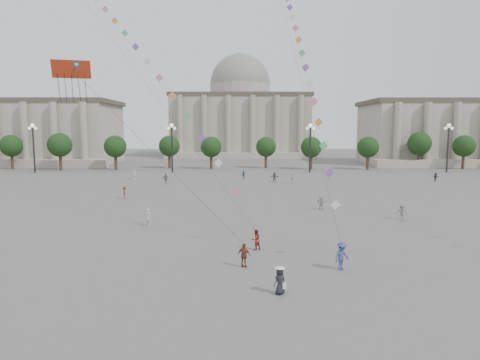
{
  "coord_description": "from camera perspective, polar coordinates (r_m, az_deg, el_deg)",
  "views": [
    {
      "loc": [
        -0.49,
        -22.89,
        9.56
      ],
      "look_at": [
        -0.38,
        12.0,
        5.35
      ],
      "focal_mm": 32.0,
      "sensor_mm": 36.0,
      "label": 1
    }
  ],
  "objects": [
    {
      "name": "ground",
      "position": [
        24.82,
        1.01,
        -15.79
      ],
      "size": [
        360.0,
        360.0,
        0.0
      ],
      "primitive_type": "plane",
      "color": "#54514F",
      "rests_on": "ground"
    },
    {
      "name": "hall_central",
      "position": [
        152.19,
        0.02,
        8.64
      ],
      "size": [
        48.3,
        34.3,
        35.5
      ],
      "color": "#9C9483",
      "rests_on": "ground"
    },
    {
      "name": "tree_row",
      "position": [
        100.98,
        0.11,
        4.51
      ],
      "size": [
        137.12,
        5.12,
        8.0
      ],
      "color": "#36241B",
      "rests_on": "ground"
    },
    {
      "name": "lamp_post_far_west",
      "position": [
        103.03,
        -25.87,
        4.96
      ],
      "size": [
        2.0,
        0.9,
        10.65
      ],
      "color": "#262628",
      "rests_on": "ground"
    },
    {
      "name": "lamp_post_mid_west",
      "position": [
        94.05,
        -9.08,
        5.45
      ],
      "size": [
        2.0,
        0.9,
        10.65
      ],
      "color": "#262628",
      "rests_on": "ground"
    },
    {
      "name": "lamp_post_mid_east",
      "position": [
        94.2,
        9.34,
        5.44
      ],
      "size": [
        2.0,
        0.9,
        10.65
      ],
      "color": "#262628",
      "rests_on": "ground"
    },
    {
      "name": "lamp_post_far_east",
      "position": [
        103.46,
        26.02,
        4.96
      ],
      "size": [
        2.0,
        0.9,
        10.65
      ],
      "color": "#262628",
      "rests_on": "ground"
    },
    {
      "name": "person_crowd_0",
      "position": [
        81.76,
        0.48,
        0.73
      ],
      "size": [
        0.99,
        0.89,
        1.61
      ],
      "primitive_type": "imported",
      "rotation": [
        0.0,
        0.0,
        0.65
      ],
      "color": "#38497F",
      "rests_on": "ground"
    },
    {
      "name": "person_crowd_4",
      "position": [
        75.4,
        6.99,
        0.27
      ],
      "size": [
        1.26,
        1.84,
        1.91
      ],
      "primitive_type": "imported",
      "rotation": [
        0.0,
        0.0,
        4.27
      ],
      "color": "silver",
      "rests_on": "ground"
    },
    {
      "name": "person_crowd_6",
      "position": [
        48.21,
        20.78,
        -4.01
      ],
      "size": [
        1.19,
        0.86,
        1.66
      ],
      "primitive_type": "imported",
      "rotation": [
        0.0,
        0.0,
        6.04
      ],
      "color": "slate",
      "rests_on": "ground"
    },
    {
      "name": "person_crowd_7",
      "position": [
        51.8,
        10.8,
        -2.95
      ],
      "size": [
        1.46,
        1.4,
        1.66
      ],
      "primitive_type": "imported",
      "rotation": [
        0.0,
        0.0,
        2.39
      ],
      "color": "beige",
      "rests_on": "ground"
    },
    {
      "name": "person_crowd_9",
      "position": [
        85.86,
        24.62,
        0.37
      ],
      "size": [
        1.44,
        1.13,
        1.52
      ],
      "primitive_type": "imported",
      "rotation": [
        0.0,
        0.0,
        0.56
      ],
      "color": "black",
      "rests_on": "ground"
    },
    {
      "name": "person_crowd_10",
      "position": [
        83.7,
        -13.85,
        0.75
      ],
      "size": [
        0.44,
        0.66,
        1.82
      ],
      "primitive_type": "imported",
      "rotation": [
        0.0,
        0.0,
        1.57
      ],
      "color": "silver",
      "rests_on": "ground"
    },
    {
      "name": "person_crowd_12",
      "position": [
        77.03,
        4.62,
        0.39
      ],
      "size": [
        1.7,
        1.26,
        1.78
      ],
      "primitive_type": "imported",
      "rotation": [
        0.0,
        0.0,
        2.63
      ],
      "color": "slate",
      "rests_on": "ground"
    },
    {
      "name": "person_crowd_13",
      "position": [
        43.23,
        -12.11,
        -4.87
      ],
      "size": [
        0.75,
        0.75,
        1.76
      ],
      "primitive_type": "imported",
      "rotation": [
        0.0,
        0.0,
        2.37
      ],
      "color": "silver",
      "rests_on": "ground"
    },
    {
      "name": "person_crowd_16",
      "position": [
        74.91,
        -9.89,
        0.17
      ],
      "size": [
        1.12,
        0.5,
        1.89
      ],
      "primitive_type": "imported",
      "rotation": [
        0.0,
        0.0,
        0.03
      ],
      "color": "slate",
      "rests_on": "ground"
    },
    {
      "name": "person_crowd_17",
      "position": [
        60.84,
        -15.12,
        -1.59
      ],
      "size": [
        0.72,
        1.16,
        1.72
      ],
      "primitive_type": "imported",
      "rotation": [
        0.0,
        0.0,
        1.65
      ],
      "color": "maroon",
      "rests_on": "ground"
    },
    {
      "name": "tourist_0",
      "position": [
        30.0,
        0.56,
        -10.01
      ],
      "size": [
        1.07,
        0.83,
        1.7
      ],
      "primitive_type": "imported",
      "rotation": [
        0.0,
        0.0,
        2.65
      ],
      "color": "brown",
      "rests_on": "ground"
    },
    {
      "name": "kite_flyer_0",
      "position": [
        34.19,
        2.12,
        -7.94
      ],
      "size": [
        1.01,
        0.96,
        1.64
      ],
      "primitive_type": "imported",
      "rotation": [
        0.0,
        0.0,
        3.75
      ],
      "color": "maroon",
      "rests_on": "ground"
    },
    {
      "name": "kite_flyer_1",
      "position": [
        30.21,
        13.43,
        -9.83
      ],
      "size": [
        1.44,
        1.33,
        1.95
      ],
      "primitive_type": "imported",
      "rotation": [
        0.0,
        0.0,
        0.64
      ],
      "color": "#384480",
      "rests_on": "ground"
    },
    {
      "name": "hat_person",
      "position": [
        25.5,
        5.35,
        -13.13
      ],
      "size": [
        0.93,
        0.87,
        1.69
      ],
      "color": "black",
      "rests_on": "ground"
    },
    {
      "name": "dragon_kite",
      "position": [
        27.95,
        -21.29,
        12.02
      ],
      "size": [
        6.3,
        1.91,
        15.67
      ],
      "color": "#AD2B12",
      "rests_on": "ground"
    },
    {
      "name": "kite_train_west",
      "position": [
        58.0,
        -18.55,
        21.24
      ],
      "size": [
        34.6,
        37.85,
        66.88
      ],
      "color": "#3F3F3F",
      "rests_on": "ground"
    }
  ]
}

